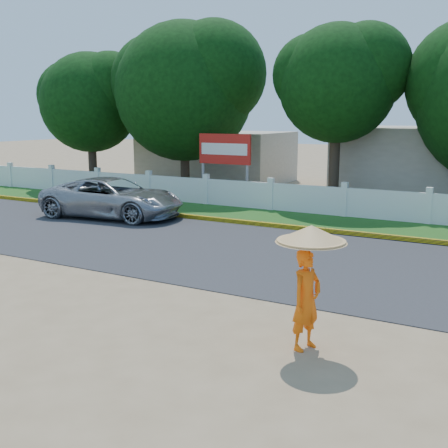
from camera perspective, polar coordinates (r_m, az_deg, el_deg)
name	(u,v)px	position (r m, az deg, el deg)	size (l,w,h in m)	color
ground	(176,303)	(11.57, -4.88, -8.01)	(120.00, 120.00, 0.00)	#9E8460
road	(269,255)	(15.34, 4.57, -3.16)	(60.00, 7.00, 0.02)	#38383A
grass_verge	(331,223)	(20.12, 10.82, 0.12)	(60.00, 3.50, 0.03)	#2D601E
curb	(314,230)	(18.53, 9.16, -0.56)	(40.00, 0.18, 0.16)	yellow
fence	(344,202)	(21.39, 12.11, 2.17)	(40.00, 0.10, 1.10)	silver
building_far	(216,156)	(32.44, -0.79, 6.89)	(8.00, 5.00, 2.80)	#B7AD99
vehicle	(113,198)	(21.18, -11.25, 2.63)	(2.45, 5.32, 1.48)	#95979C
monk_with_parasol	(309,269)	(9.08, 8.60, -4.57)	(1.14, 1.14, 2.07)	#FF640D
billboard	(225,153)	(24.47, 0.07, 7.26)	(2.50, 0.13, 2.95)	gray
tree_row	(440,85)	(23.71, 21.12, 13.07)	(36.09, 7.86, 8.96)	#473828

